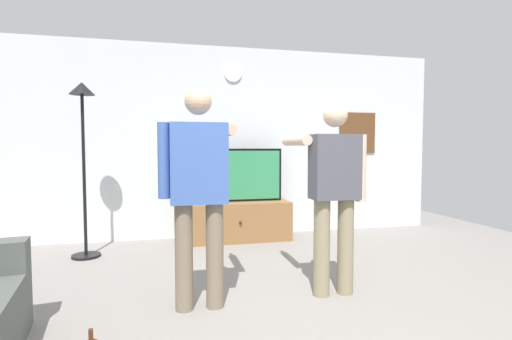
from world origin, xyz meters
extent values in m
plane|color=gray|center=(0.00, 0.00, 0.00)|extent=(8.40, 8.40, 0.00)
cube|color=silver|center=(0.00, 2.95, 1.35)|extent=(6.40, 0.10, 2.70)
cube|color=olive|center=(0.08, 2.60, 0.27)|extent=(1.45, 0.48, 0.53)
sphere|color=black|center=(0.08, 2.34, 0.29)|extent=(0.04, 0.04, 0.04)
cube|color=black|center=(0.08, 2.65, 0.90)|extent=(1.28, 0.06, 0.73)
cube|color=#338C59|center=(0.08, 2.62, 0.90)|extent=(1.22, 0.01, 0.67)
cylinder|color=white|center=(0.08, 2.89, 2.33)|extent=(0.25, 0.03, 0.25)
cube|color=brown|center=(2.03, 2.90, 1.51)|extent=(0.59, 0.04, 0.62)
cylinder|color=black|center=(-1.78, 2.20, 0.01)|extent=(0.32, 0.32, 0.03)
cylinder|color=black|center=(-1.78, 2.20, 0.95)|extent=(0.04, 0.04, 1.85)
cone|color=black|center=(-1.78, 2.20, 1.95)|extent=(0.28, 0.28, 0.14)
cylinder|color=#7A6B56|center=(-0.73, 0.46, 0.42)|extent=(0.14, 0.14, 0.84)
cylinder|color=#7A6B56|center=(-0.49, 0.46, 0.42)|extent=(0.14, 0.14, 0.84)
cube|color=#3F60AD|center=(-0.61, 0.46, 1.15)|extent=(0.44, 0.22, 0.63)
sphere|color=tan|center=(-0.61, 0.46, 1.63)|extent=(0.21, 0.21, 0.21)
cylinder|color=#3F60AD|center=(-0.87, 0.46, 1.18)|extent=(0.09, 0.09, 0.58)
cylinder|color=tan|center=(-0.34, 0.75, 1.42)|extent=(0.09, 0.58, 0.09)
cube|color=white|center=(-0.34, 1.07, 1.42)|extent=(0.04, 0.12, 0.04)
cylinder|color=gray|center=(0.44, 0.49, 0.42)|extent=(0.14, 0.14, 0.83)
cylinder|color=gray|center=(0.66, 0.49, 0.42)|extent=(0.14, 0.14, 0.83)
cube|color=#4C4C56|center=(0.55, 0.49, 1.11)|extent=(0.40, 0.22, 0.55)
sphere|color=beige|center=(0.55, 0.49, 1.55)|extent=(0.21, 0.21, 0.21)
cylinder|color=beige|center=(0.30, 0.78, 1.34)|extent=(0.09, 0.58, 0.09)
cube|color=white|center=(0.30, 1.10, 1.34)|extent=(0.04, 0.12, 0.04)
cylinder|color=beige|center=(0.80, 0.49, 1.10)|extent=(0.09, 0.09, 0.58)
cylinder|color=#4C2814|center=(-1.26, -0.39, 0.27)|extent=(0.02, 0.02, 0.07)
camera|label=1|loc=(-0.85, -2.53, 1.27)|focal=26.83mm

